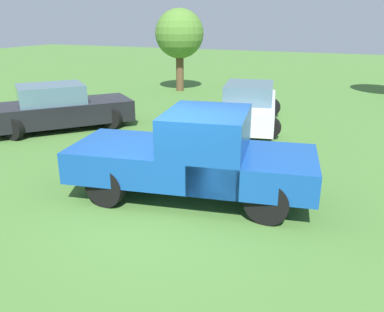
{
  "coord_description": "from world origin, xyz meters",
  "views": [
    {
      "loc": [
        3.12,
        -6.18,
        3.53
      ],
      "look_at": [
        -0.02,
        0.76,
        0.9
      ],
      "focal_mm": 37.26,
      "sensor_mm": 36.0,
      "label": 1
    }
  ],
  "objects_px": {
    "pickup_truck": "(198,154)",
    "sedan_far": "(58,108)",
    "sedan_near": "(249,106)",
    "tree_back_right": "(180,34)"
  },
  "relations": [
    {
      "from": "sedan_near",
      "to": "sedan_far",
      "type": "distance_m",
      "value": 6.43
    },
    {
      "from": "pickup_truck",
      "to": "sedan_near",
      "type": "relative_size",
      "value": 1.07
    },
    {
      "from": "pickup_truck",
      "to": "tree_back_right",
      "type": "relative_size",
      "value": 1.28
    },
    {
      "from": "sedan_near",
      "to": "sedan_far",
      "type": "height_order",
      "value": "sedan_far"
    },
    {
      "from": "pickup_truck",
      "to": "sedan_far",
      "type": "relative_size",
      "value": 1.1
    },
    {
      "from": "sedan_far",
      "to": "sedan_near",
      "type": "bearing_deg",
      "value": -22.35
    },
    {
      "from": "sedan_near",
      "to": "tree_back_right",
      "type": "relative_size",
      "value": 1.2
    },
    {
      "from": "sedan_far",
      "to": "tree_back_right",
      "type": "bearing_deg",
      "value": 36.92
    },
    {
      "from": "sedan_far",
      "to": "tree_back_right",
      "type": "distance_m",
      "value": 8.7
    },
    {
      "from": "sedan_far",
      "to": "tree_back_right",
      "type": "height_order",
      "value": "tree_back_right"
    }
  ]
}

